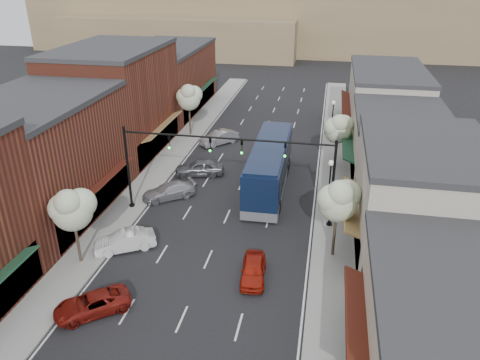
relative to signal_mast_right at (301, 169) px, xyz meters
The scene contains 29 objects.
ground 10.81m from the signal_mast_right, 125.10° to the right, with size 160.00×160.00×0.00m, color black.
sidewalk_left 18.10m from the signal_mast_right, 143.17° to the left, with size 2.80×73.00×0.15m, color gray.
sidewalk_right 11.78m from the signal_mast_right, 75.18° to the left, with size 2.80×73.00×0.15m, color gray.
curb_left 17.04m from the signal_mast_right, 140.24° to the left, with size 0.25×73.00×0.17m, color gray.
curb_right 11.53m from the signal_mast_right, 82.52° to the left, with size 0.25×73.00×0.17m, color gray.
bldg_left_midnear 19.95m from the signal_mast_right, behind, with size 10.14×14.10×9.40m.
bldg_left_midfar 23.22m from the signal_mast_right, 148.85° to the left, with size 10.14×14.10×10.90m.
bldg_left_far 34.32m from the signal_mast_right, 125.32° to the left, with size 10.14×18.10×8.40m.
bldg_right_near 16.25m from the signal_mast_right, 60.04° to the right, with size 9.14×12.10×5.90m.
bldg_right_midnear 8.37m from the signal_mast_right, 13.86° to the right, with size 9.14×12.10×7.90m.
bldg_right_midfar 12.94m from the signal_mast_right, 51.07° to the left, with size 9.14×12.10×6.40m.
bldg_right_far 25.35m from the signal_mast_right, 71.37° to the left, with size 9.14×16.10×7.40m.
hill_far 82.21m from the signal_mast_right, 93.92° to the left, with size 120.00×30.00×12.00m, color #7A6647.
hill_near 76.41m from the signal_mast_right, 113.63° to the left, with size 50.00×20.00×8.00m, color #7A6647.
signal_mast_right is the anchor object (origin of this frame).
signal_mast_left 11.24m from the signal_mast_right, behind, with size 8.22×0.46×7.00m.
tree_right_near 4.89m from the signal_mast_right, 56.09° to the right, with size 2.85×2.65×5.95m.
tree_right_far 12.27m from the signal_mast_right, 77.15° to the left, with size 2.85×2.65×5.43m.
tree_left_near 16.05m from the signal_mast_right, 149.86° to the right, with size 2.85×2.65×5.69m.
tree_left_far 22.68m from the signal_mast_right, 127.71° to the left, with size 2.85×2.65×6.13m.
lamp_post_near 3.69m from the signal_mast_right, 48.95° to the left, with size 0.44×0.44×4.44m.
lamp_post_far 20.19m from the signal_mast_right, 83.78° to the left, with size 0.44×0.44×4.44m.
coach_bus 7.17m from the signal_mast_right, 117.20° to the left, with size 3.11×13.38×4.08m.
red_hatchback 8.75m from the signal_mast_right, 106.85° to the right, with size 1.54×3.82×1.30m, color #9C180B.
parked_car_a 16.94m from the signal_mast_right, 131.08° to the right, with size 1.98×4.30×1.19m, color maroon.
parked_car_b 13.63m from the signal_mast_right, 153.01° to the right, with size 1.47×4.21×1.39m, color silver.
parked_car_c 12.07m from the signal_mast_right, 168.77° to the left, with size 1.85×4.54×1.32m, color #A6A5AB.
parked_car_d 12.84m from the signal_mast_right, 143.51° to the left, with size 1.84×4.57×1.56m, color #52545A.
parked_car_e 19.10m from the signal_mast_right, 122.19° to the left, with size 1.56×4.47×1.47m, color #9C9CA1.
Camera 1 is at (7.16, -23.66, 18.37)m, focal length 35.00 mm.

